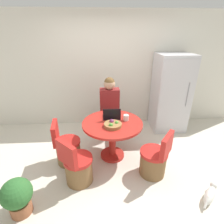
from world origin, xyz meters
TOP-DOWN VIEW (x-y plane):
  - ground_plane at (0.00, 0.00)m, footprint 12.00×12.00m
  - wall_back at (0.00, 1.67)m, footprint 7.00×0.06m
  - refrigerator at (1.44, 1.28)m, footprint 0.75×0.71m
  - dining_table at (0.04, 0.25)m, footprint 1.06×1.06m
  - chair_left_side at (-0.77, 0.14)m, footprint 0.46×0.44m
  - chair_near_left_corner at (-0.53, -0.33)m, footprint 0.51×0.51m
  - chair_near_right_corner at (0.68, -0.25)m, footprint 0.51×0.51m
  - person_seated at (0.03, 1.00)m, footprint 0.40×0.37m
  - laptop at (0.03, 0.40)m, footprint 0.31×0.24m
  - fruit_bowl at (0.04, 0.11)m, footprint 0.30×0.30m
  - coffee_cup at (0.29, 0.31)m, footprint 0.09×0.09m
  - cat at (1.35, -0.78)m, footprint 0.36×0.37m
  - potted_plant at (-1.23, -0.81)m, footprint 0.38×0.38m

SIDE VIEW (x-z plane):
  - ground_plane at x=0.00m, z-range 0.00..0.00m
  - cat at x=1.35m, z-range 0.00..0.16m
  - chair_left_side at x=-0.77m, z-range -0.13..0.67m
  - chair_near_left_corner at x=-0.53m, z-range -0.13..0.67m
  - chair_near_right_corner at x=0.68m, z-range -0.13..0.67m
  - potted_plant at x=-1.23m, z-range 0.03..0.56m
  - dining_table at x=0.04m, z-range 0.19..0.91m
  - person_seated at x=0.03m, z-range 0.08..1.42m
  - fruit_bowl at x=0.04m, z-range 0.71..0.81m
  - laptop at x=0.03m, z-range 0.66..0.88m
  - coffee_cup at x=0.29m, z-range 0.73..0.83m
  - refrigerator at x=1.44m, z-range 0.00..1.74m
  - wall_back at x=0.00m, z-range 0.00..2.60m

